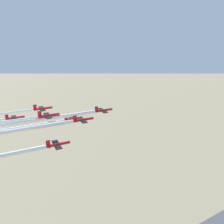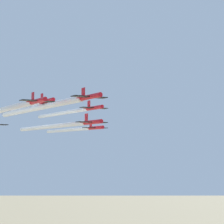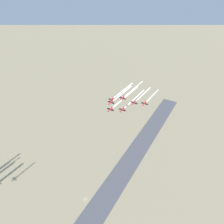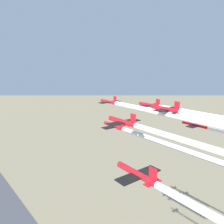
{
  "view_description": "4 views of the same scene",
  "coord_description": "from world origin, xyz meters",
  "views": [
    {
      "loc": [
        77.8,
        -34.43,
        147.56
      ],
      "look_at": [
        -4.6,
        -28.11,
        120.09
      ],
      "focal_mm": 35.0,
      "sensor_mm": 36.0,
      "label": 1
    },
    {
      "loc": [
        1.72,
        52.34,
        110.07
      ],
      "look_at": [
        -11.45,
        -29.11,
        116.78
      ],
      "focal_mm": 70.0,
      "sensor_mm": 36.0,
      "label": 2
    },
    {
      "loc": [
        -145.33,
        64.93,
        231.69
      ],
      "look_at": [
        -10.35,
        -31.45,
        118.89
      ],
      "focal_mm": 35.0,
      "sensor_mm": 36.0,
      "label": 3
    },
    {
      "loc": [
        -24.46,
        -96.22,
        130.72
      ],
      "look_at": [
        -7.09,
        -33.39,
        117.04
      ],
      "focal_mm": 35.0,
      "sensor_mm": 36.0,
      "label": 4
    }
  ],
  "objects": [
    {
      "name": "ground_plane",
      "position": [
        0.0,
        0.0,
        0.0
      ],
      "size": [
        3000.0,
        3000.0,
        0.0
      ],
      "primitive_type": "plane",
      "color": "gray"
    },
    {
      "name": "runway_strip",
      "position": [
        -7.62,
        -31.35,
        0.1
      ],
      "size": [
        232.86,
        458.07,
        0.2
      ],
      "rotation": [
        0.0,
        0.0,
        0.44
      ],
      "color": "#47474C",
      "rests_on": "ground_plane"
    },
    {
      "name": "jet_0",
      "position": [
        -7.51,
        -31.64,
        119.95
      ],
      "size": [
        7.45,
        7.64,
        2.59
      ],
      "rotation": [
        0.0,
        0.0,
        0.38
      ],
      "color": "red"
    },
    {
      "name": "jet_1",
      "position": [
        -9.43,
        -44.28,
        115.73
      ],
      "size": [
        7.45,
        7.64,
        2.59
      ],
      "rotation": [
        0.0,
        0.0,
        0.38
      ],
      "color": "red"
    },
    {
      "name": "jet_2",
      "position": [
        2.61,
        -39.46,
        119.81
      ],
      "size": [
        7.45,
        7.64,
        2.59
      ],
      "rotation": [
        0.0,
        0.0,
        0.38
      ],
      "color": "red"
    },
    {
      "name": "jet_3",
      "position": [
        -11.36,
        -56.92,
        120.11
      ],
      "size": [
        7.45,
        7.64,
        2.59
      ],
      "rotation": [
        0.0,
        0.0,
        0.38
      ],
      "color": "red"
    },
    {
      "name": "jet_4",
      "position": [
        0.68,
        -52.11,
        121.13
      ],
      "size": [
        7.45,
        7.64,
        2.59
      ],
      "rotation": [
        0.0,
        0.0,
        0.38
      ],
      "color": "red"
    },
    {
      "name": "jet_5",
      "position": [
        12.72,
        -47.29,
        115.2
      ],
      "size": [
        7.45,
        7.64,
        2.59
      ],
      "rotation": [
        0.0,
        0.0,
        0.38
      ],
      "color": "red"
    },
    {
      "name": "jet_6",
      "position": [
        -13.29,
        -69.56,
        115.64
      ],
      "size": [
        7.45,
        7.64,
        2.59
      ],
      "rotation": [
        0.0,
        0.0,
        0.38
      ],
      "color": "red"
    },
    {
      "name": "smoke_trail_0",
      "position": [
        3.31,
        -58.69,
        119.91
      ],
      "size": [
        20.27,
        48.03,
        1.36
      ],
      "rotation": [
        0.0,
        0.0,
        0.38
      ],
      "color": "white"
    },
    {
      "name": "smoke_trail_1",
      "position": [
        -0.11,
        -67.6,
        115.69
      ],
      "size": [
        17.01,
        40.46,
        1.06
      ],
      "rotation": [
        0.0,
        0.0,
        0.38
      ],
      "color": "white"
    },
    {
      "name": "smoke_trail_2",
      "position": [
        10.85,
        -60.08,
        119.77
      ],
      "size": [
        15.08,
        35.13,
        1.32
      ],
      "rotation": [
        0.0,
        0.0,
        0.38
      ],
      "color": "white"
    },
    {
      "name": "smoke_trail_3",
      "position": [
        -3.78,
        -75.88,
        120.07
      ],
      "size": [
        13.47,
        31.71,
        1.01
      ],
      "rotation": [
        0.0,
        0.0,
        0.38
      ],
      "color": "white"
    },
    {
      "name": "smoke_trail_4",
      "position": [
        9.63,
        -74.48,
        121.1
      ],
      "size": [
        16.0,
        38.46,
        0.8
      ],
      "rotation": [
        0.0,
        0.0,
        0.38
      ],
      "color": "white"
    },
    {
      "name": "smoke_trail_5",
      "position": [
        21.69,
        -69.72,
        115.16
      ],
      "size": [
        16.52,
        38.76,
        1.31
      ],
      "rotation": [
        0.0,
        0.0,
        0.38
      ],
      "color": "white"
    },
    {
      "name": "smoke_trail_6",
      "position": [
        -6.22,
        -87.24,
        115.6
      ],
      "size": [
        12.42,
        29.14,
        0.98
      ],
      "rotation": [
        0.0,
        0.0,
        0.38
      ],
      "color": "white"
    }
  ]
}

